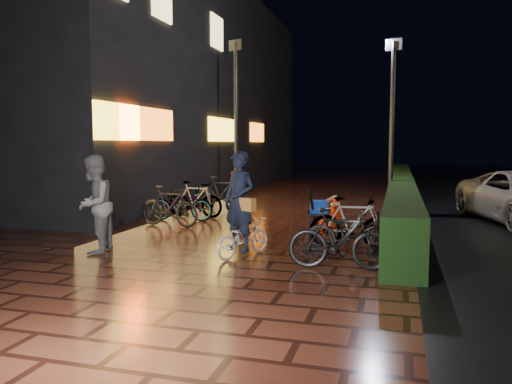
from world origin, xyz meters
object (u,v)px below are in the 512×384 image
(cyclist, at_px, (241,218))
(traffic_barrier, at_px, (331,210))
(bystander_person, at_px, (94,204))
(cart_assembly, at_px, (318,208))

(cyclist, height_order, traffic_barrier, cyclist)
(cyclist, bearing_deg, bystander_person, -171.80)
(traffic_barrier, xyz_separation_m, cart_assembly, (-0.12, -1.45, 0.21))
(cart_assembly, bearing_deg, cyclist, -105.61)
(bystander_person, relative_size, cart_assembly, 1.82)
(cart_assembly, bearing_deg, bystander_person, -135.50)
(bystander_person, distance_m, traffic_barrier, 6.38)
(bystander_person, xyz_separation_m, cyclist, (2.79, 0.40, -0.21))
(bystander_person, bearing_deg, traffic_barrier, 131.19)
(cyclist, xyz_separation_m, cart_assembly, (0.90, 3.22, -0.19))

